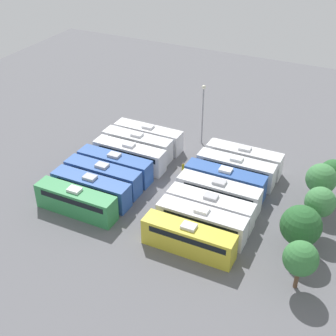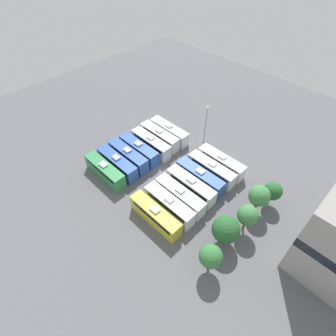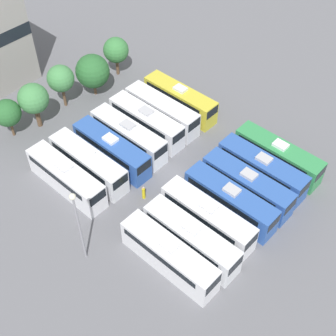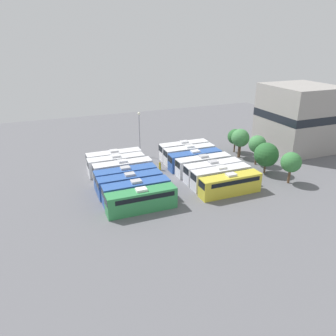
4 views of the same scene
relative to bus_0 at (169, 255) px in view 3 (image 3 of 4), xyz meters
name	(u,v)px [view 3 (image 3 of 4)]	position (x,y,z in m)	size (l,w,h in m)	color
ground_plane	(175,177)	(9.11, 7.27, -1.80)	(110.43, 110.43, 0.00)	slate
bus_0	(169,255)	(0.00, 0.00, 0.00)	(2.48, 10.51, 3.63)	silver
bus_1	(191,238)	(2.87, -0.27, 0.00)	(2.48, 10.51, 3.63)	silver
bus_2	(207,217)	(5.94, 0.17, 0.00)	(2.48, 10.51, 3.63)	silver
bus_3	(230,200)	(9.21, -0.21, 0.00)	(2.48, 10.51, 3.63)	#2D56A8
bus_4	(247,185)	(12.13, -0.25, 0.00)	(2.48, 10.51, 3.63)	#2D56A8
bus_5	(262,169)	(15.12, -0.09, 0.00)	(2.48, 10.51, 3.63)	#2D56A8
bus_6	(278,155)	(18.14, -0.23, 0.00)	(2.48, 10.51, 3.63)	#338C4C
bus_7	(66,177)	(-0.18, 14.94, 0.00)	(2.48, 10.51, 3.63)	white
bus_8	(88,163)	(2.87, 14.80, 0.00)	(2.48, 10.51, 3.63)	silver
bus_9	(112,149)	(6.08, 14.45, 0.00)	(2.48, 10.51, 3.63)	#2D56A8
bus_10	(128,135)	(9.03, 14.70, 0.00)	(2.48, 10.51, 3.63)	silver
bus_11	(146,122)	(12.26, 14.88, 0.00)	(2.48, 10.51, 3.63)	white
bus_12	(162,110)	(15.08, 14.90, 0.00)	(2.48, 10.51, 3.63)	silver
bus_13	(180,99)	(18.33, 14.75, 0.00)	(2.48, 10.51, 3.63)	gold
worker_person	(144,193)	(4.47, 7.76, -0.99)	(0.36, 0.36, 1.75)	gold
light_pole	(77,218)	(-4.74, 6.69, 4.44)	(0.60, 0.60, 9.46)	gray
tree_0	(7,113)	(0.85, 26.75, 1.71)	(3.34, 3.34, 5.19)	brown
tree_1	(33,99)	(4.13, 25.81, 2.42)	(3.75, 3.75, 6.15)	brown
tree_2	(61,79)	(8.91, 26.58, 2.44)	(3.47, 3.47, 6.01)	brown
tree_3	(93,71)	(13.20, 25.49, 1.85)	(4.48, 4.48, 5.90)	brown
tree_4	(116,50)	(18.46, 26.61, 2.07)	(3.52, 3.52, 5.66)	brown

